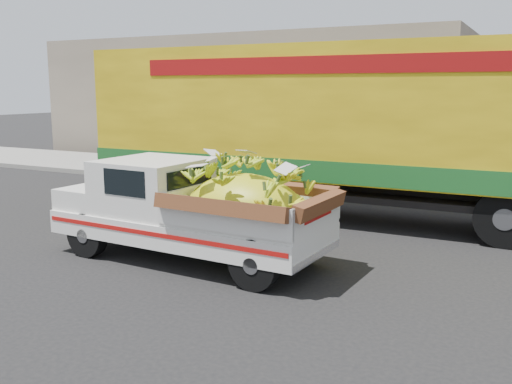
% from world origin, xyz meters
% --- Properties ---
extents(ground, '(100.00, 100.00, 0.00)m').
position_xyz_m(ground, '(0.00, 0.00, 0.00)').
color(ground, black).
rests_on(ground, ground).
extents(curb, '(60.00, 0.25, 0.15)m').
position_xyz_m(curb, '(0.00, 7.05, 0.07)').
color(curb, gray).
rests_on(curb, ground).
extents(sidewalk, '(60.00, 4.00, 0.14)m').
position_xyz_m(sidewalk, '(0.00, 9.15, 0.07)').
color(sidewalk, gray).
rests_on(sidewalk, ground).
extents(building_left, '(18.00, 6.00, 5.00)m').
position_xyz_m(building_left, '(-8.00, 15.05, 2.50)').
color(building_left, gray).
rests_on(building_left, ground).
extents(pickup_truck, '(4.88, 2.01, 1.68)m').
position_xyz_m(pickup_truck, '(-1.24, 0.33, 0.90)').
color(pickup_truck, black).
rests_on(pickup_truck, ground).
extents(semi_trailer, '(12.00, 2.58, 3.80)m').
position_xyz_m(semi_trailer, '(-0.35, 4.60, 2.12)').
color(semi_trailer, black).
rests_on(semi_trailer, ground).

